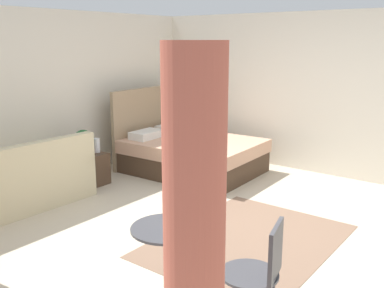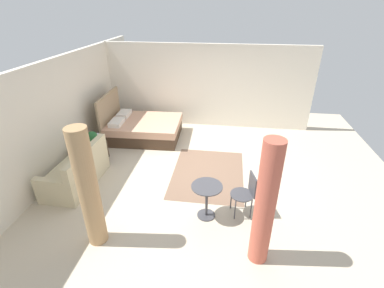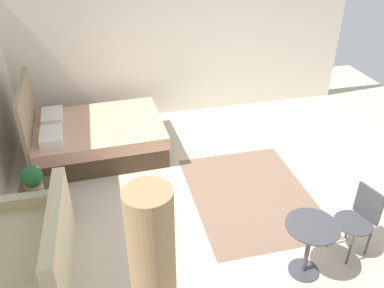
{
  "view_description": "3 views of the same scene",
  "coord_description": "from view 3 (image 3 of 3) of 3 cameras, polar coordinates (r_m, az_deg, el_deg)",
  "views": [
    {
      "loc": [
        -3.98,
        -2.44,
        2.08
      ],
      "look_at": [
        0.16,
        0.72,
        0.84
      ],
      "focal_mm": 41.19,
      "sensor_mm": 36.0,
      "label": 1
    },
    {
      "loc": [
        -5.57,
        -0.67,
        3.6
      ],
      "look_at": [
        0.09,
        0.11,
        0.6
      ],
      "focal_mm": 25.68,
      "sensor_mm": 36.0,
      "label": 2
    },
    {
      "loc": [
        -4.28,
        1.53,
        3.51
      ],
      "look_at": [
        0.22,
        0.45,
        0.7
      ],
      "focal_mm": 37.0,
      "sensor_mm": 36.0,
      "label": 3
    }
  ],
  "objects": [
    {
      "name": "vase",
      "position": [
        5.43,
        -21.48,
        -4.13
      ],
      "size": [
        0.11,
        0.11,
        0.21
      ],
      "color": "silver",
      "rests_on": "nightstand"
    },
    {
      "name": "bed",
      "position": [
        6.59,
        -13.86,
        1.07
      ],
      "size": [
        1.63,
        2.1,
        1.29
      ],
      "color": "#473323",
      "rests_on": "ground"
    },
    {
      "name": "area_rug",
      "position": [
        5.69,
        8.45,
        -7.24
      ],
      "size": [
        2.17,
        1.63,
        0.01
      ],
      "primitive_type": "cube",
      "color": "#7F604C",
      "rests_on": "ground"
    },
    {
      "name": "ground_plane",
      "position": [
        5.76,
        4.88,
        -6.65
      ],
      "size": [
        8.38,
        9.28,
        0.02
      ],
      "primitive_type": "cube",
      "color": "beige"
    },
    {
      "name": "couch",
      "position": [
        4.71,
        -21.76,
        -14.82
      ],
      "size": [
        1.59,
        0.86,
        0.88
      ],
      "color": "beige",
      "rests_on": "ground"
    },
    {
      "name": "cafe_chair_near_window",
      "position": [
        4.92,
        23.05,
        -9.47
      ],
      "size": [
        0.52,
        0.52,
        0.84
      ],
      "color": "#3F3F44",
      "rests_on": "ground"
    },
    {
      "name": "nightstand",
      "position": [
        5.52,
        -21.1,
        -7.7
      ],
      "size": [
        0.41,
        0.43,
        0.46
      ],
      "color": "#473323",
      "rests_on": "ground"
    },
    {
      "name": "potted_plant",
      "position": [
        5.2,
        -22.05,
        -4.7
      ],
      "size": [
        0.26,
        0.26,
        0.37
      ],
      "color": "tan",
      "rests_on": "nightstand"
    },
    {
      "name": "balcony_table",
      "position": [
        4.48,
        16.59,
        -13.16
      ],
      "size": [
        0.56,
        0.56,
        0.68
      ],
      "color": "#3F3F44",
      "rests_on": "ground"
    },
    {
      "name": "wall_right",
      "position": [
        7.49,
        -1.12,
        13.7
      ],
      "size": [
        0.12,
        6.28,
        2.51
      ],
      "primitive_type": "cube",
      "color": "silver",
      "rests_on": "ground"
    }
  ]
}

